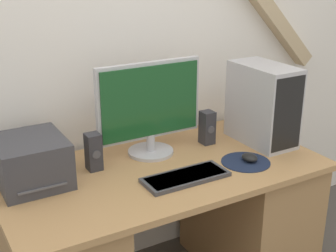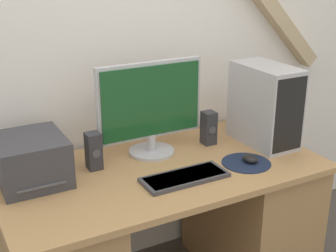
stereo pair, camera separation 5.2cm
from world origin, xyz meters
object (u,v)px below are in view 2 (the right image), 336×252
Objects in this scene: mouse at (250,158)px; keyboard at (185,177)px; computer_tower at (265,105)px; speaker_left at (94,151)px; speaker_right at (209,128)px; monitor at (151,106)px; printer at (31,160)px.

keyboard is at bearing -179.65° from mouse.
speaker_left is at bearing 172.25° from computer_tower.
keyboard is at bearing -136.80° from speaker_right.
speaker_right is (0.31, -0.03, -0.16)m from monitor.
printer is at bearing 179.57° from speaker_right.
computer_tower is (0.21, 0.17, 0.18)m from mouse.
monitor is 3.12× the size of speaker_right.
speaker_left and speaker_right have the same top height.
monitor is at bearing 6.60° from speaker_left.
mouse is at bearing 0.35° from keyboard.
speaker_left is (-0.88, 0.12, -0.12)m from computer_tower.
mouse is 0.49× the size of speaker_right.
monitor is at bearing 173.70° from speaker_right.
speaker_right is at bearing 0.11° from speaker_left.
mouse is (0.36, 0.00, 0.01)m from keyboard.
speaker_right is at bearing 154.89° from computer_tower.
printer is at bearing 173.70° from computer_tower.
printer is at bearing 178.36° from speaker_left.
computer_tower is (0.57, -0.15, -0.04)m from monitor.
speaker_left reaches higher than keyboard.
speaker_left is at bearing -179.89° from speaker_right.
speaker_right is (-0.26, 0.12, -0.12)m from computer_tower.
printer is 0.28m from speaker_left.
monitor is 0.53m from mouse.
speaker_right is at bearing 98.80° from mouse.
keyboard is 1.17× the size of printer.
speaker_left is at bearing -1.64° from printer.
mouse is (0.36, -0.32, -0.22)m from monitor.
speaker_right is at bearing -6.30° from monitor.
mouse is at bearing -23.54° from speaker_left.
computer_tower reaches higher than speaker_left.
speaker_right is (0.62, 0.00, 0.00)m from speaker_left.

